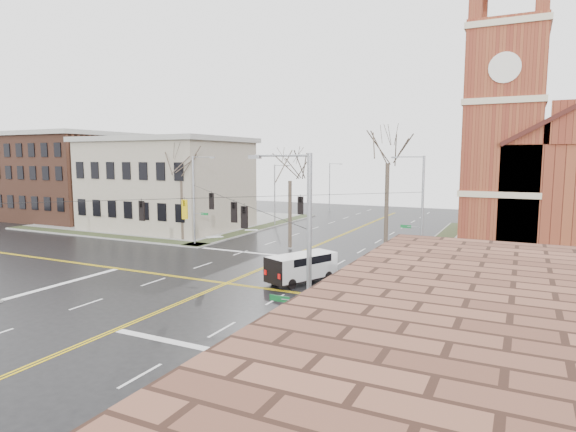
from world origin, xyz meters
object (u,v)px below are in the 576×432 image
at_px(signal_pole_se, 305,261).
at_px(tree_nw_far, 181,170).
at_px(streetlight_north_b, 330,185).
at_px(parked_car_a, 473,271).
at_px(tree_ne, 388,157).
at_px(parked_car_b, 549,282).
at_px(cargo_van, 304,265).
at_px(signal_pole_nw, 195,197).
at_px(streetlight_north_a, 276,192).
at_px(tree_nw_near, 290,176).
at_px(signal_pole_ne, 420,207).

xyz_separation_m(signal_pole_se, tree_nw_far, (-25.57, 24.56, 2.76)).
distance_m(streetlight_north_b, parked_car_a, 47.47).
relative_size(tree_nw_far, tree_ne, 0.85).
bearing_deg(parked_car_b, streetlight_north_b, 15.88).
distance_m(cargo_van, parked_car_b, 16.68).
relative_size(signal_pole_nw, tree_nw_far, 0.85).
distance_m(streetlight_north_a, tree_nw_near, 16.87).
height_order(signal_pole_se, tree_nw_far, tree_nw_far).
distance_m(streetlight_north_a, parked_car_b, 37.47).
bearing_deg(signal_pole_se, signal_pole_ne, 90.00).
bearing_deg(signal_pole_ne, streetlight_north_a, 143.10).
xyz_separation_m(parked_car_a, tree_nw_far, (-30.03, 4.31, 7.04)).
distance_m(signal_pole_ne, tree_ne, 5.55).
bearing_deg(cargo_van, signal_pole_se, -41.25).
height_order(signal_pole_se, streetlight_north_a, signal_pole_se).
xyz_separation_m(tree_nw_far, tree_ne, (22.31, 0.28, 1.34)).
distance_m(signal_pole_ne, streetlight_north_b, 42.61).
xyz_separation_m(signal_pole_ne, streetlight_north_a, (-21.97, 16.50, -0.48)).
bearing_deg(cargo_van, tree_nw_near, 144.90).
bearing_deg(signal_pole_nw, streetlight_north_a, 87.68).
xyz_separation_m(streetlight_north_a, cargo_van, (15.46, -25.11, -3.26)).
relative_size(signal_pole_nw, streetlight_north_a, 1.12).
bearing_deg(tree_ne, cargo_van, -107.32).
bearing_deg(tree_ne, parked_car_b, -23.33).
relative_size(streetlight_north_b, cargo_van, 1.40).
bearing_deg(streetlight_north_a, parked_car_a, -36.06).
bearing_deg(signal_pole_nw, parked_car_b, -6.45).
height_order(signal_pole_nw, parked_car_a, signal_pole_nw).
xyz_separation_m(signal_pole_nw, parked_car_a, (27.10, -2.75, -4.28)).
xyz_separation_m(streetlight_north_a, streetlight_north_b, (0.00, 20.00, 0.00)).
xyz_separation_m(streetlight_north_b, tree_nw_near, (8.94, -34.05, 2.71)).
height_order(signal_pole_ne, signal_pole_nw, same).
height_order(signal_pole_ne, signal_pole_se, same).
relative_size(signal_pole_ne, tree_nw_far, 0.85).
bearing_deg(signal_pole_se, tree_ne, 97.48).
distance_m(streetlight_north_b, cargo_van, 47.79).
height_order(tree_nw_near, tree_ne, tree_ne).
bearing_deg(streetlight_north_a, cargo_van, -58.38).
xyz_separation_m(signal_pole_nw, streetlight_north_a, (0.67, 16.50, -0.48)).
bearing_deg(cargo_van, streetlight_north_b, 133.31).
bearing_deg(parked_car_a, cargo_van, 116.39).
relative_size(signal_pole_nw, parked_car_a, 2.29).
relative_size(cargo_van, parked_car_b, 1.54).
xyz_separation_m(signal_pole_se, cargo_van, (-6.52, 14.39, -3.74)).
bearing_deg(streetlight_north_b, streetlight_north_a, -90.00).
bearing_deg(tree_nw_far, cargo_van, -28.07).
xyz_separation_m(signal_pole_se, parked_car_a, (4.46, 20.25, -4.28)).
distance_m(signal_pole_ne, tree_nw_far, 25.77).
bearing_deg(cargo_van, parked_car_a, 52.49).
distance_m(signal_pole_se, cargo_van, 16.24).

